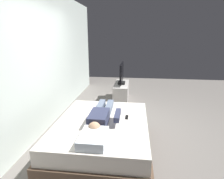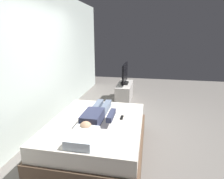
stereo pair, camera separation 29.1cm
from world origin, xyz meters
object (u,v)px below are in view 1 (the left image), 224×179
Objects in this scene: bed at (102,136)px; tv_stand at (121,92)px; pillow at (93,138)px; tv at (122,74)px; person at (101,115)px; remote at (127,117)px.

bed is 2.64m from tv_stand.
tv is at bearing -2.06° from pillow.
bed is 2.69m from tv.
tv reaches higher than person.
remote is 2.49m from tv.
tv is at bearing -2.92° from person.
pillow is at bearing 177.94° from tv_stand.
remote is 0.17× the size of tv.
bed is at bearing 0.00° from pillow.
person is at bearing 177.08° from tv.
person reaches higher than bed.
person is 1.15× the size of tv_stand.
remote reaches higher than tv_stand.
pillow is at bearing -178.70° from person.
pillow reaches higher than tv_stand.
person is 2.64m from tv_stand.
tv_stand is 1.25× the size of tv.
tv is at bearing 0.00° from tv_stand.
remote is (0.15, -0.40, -0.07)m from person.
person is (0.67, 0.02, 0.02)m from pillow.
pillow is 0.55× the size of tv.
bed is at bearing 177.44° from tv.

